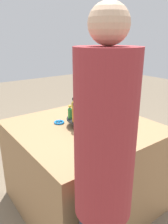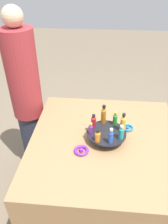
# 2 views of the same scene
# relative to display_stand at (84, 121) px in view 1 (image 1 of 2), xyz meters

# --- Properties ---
(ground_plane) EXTENTS (12.00, 12.00, 0.00)m
(ground_plane) POSITION_rel_display_stand_xyz_m (0.00, 0.00, -0.79)
(ground_plane) COLOR #756651
(party_table) EXTENTS (1.07, 1.07, 0.75)m
(party_table) POSITION_rel_display_stand_xyz_m (0.00, 0.00, -0.42)
(party_table) COLOR #9E754C
(party_table) RESTS_ON ground_plane
(display_stand) EXTENTS (0.28, 0.28, 0.07)m
(display_stand) POSITION_rel_display_stand_xyz_m (0.00, 0.00, 0.00)
(display_stand) COLOR black
(display_stand) RESTS_ON party_table
(bottle_red) EXTENTS (0.04, 0.04, 0.10)m
(bottle_red) POSITION_rel_display_stand_xyz_m (-0.06, -0.09, 0.07)
(bottle_red) COLOR #B21E23
(bottle_red) RESTS_ON display_stand
(bottle_purple) EXTENTS (0.03, 0.03, 0.09)m
(bottle_purple) POSITION_rel_display_stand_xyz_m (0.03, -0.11, 0.06)
(bottle_purple) COLOR #702D93
(bottle_purple) RESTS_ON display_stand
(bottle_orange) EXTENTS (0.04, 0.04, 0.09)m
(bottle_orange) POSITION_rel_display_stand_xyz_m (0.09, -0.06, 0.07)
(bottle_orange) COLOR orange
(bottle_orange) RESTS_ON display_stand
(bottle_blue) EXTENTS (0.03, 0.03, 0.12)m
(bottle_blue) POSITION_rel_display_stand_xyz_m (0.11, 0.03, 0.08)
(bottle_blue) COLOR #234CAD
(bottle_blue) RESTS_ON display_stand
(bottle_teal) EXTENTS (0.03, 0.03, 0.11)m
(bottle_teal) POSITION_rel_display_stand_xyz_m (0.06, 0.09, 0.07)
(bottle_teal) COLOR teal
(bottle_teal) RESTS_ON display_stand
(bottle_gold) EXTENTS (0.04, 0.04, 0.15)m
(bottle_gold) POSITION_rel_display_stand_xyz_m (-0.03, 0.11, 0.09)
(bottle_gold) COLOR gold
(bottle_gold) RESTS_ON display_stand
(bottle_green) EXTENTS (0.03, 0.03, 0.11)m
(bottle_green) POSITION_rel_display_stand_xyz_m (-0.09, 0.06, 0.07)
(bottle_green) COLOR #288438
(bottle_green) RESTS_ON display_stand
(bottle_amber) EXTENTS (0.04, 0.04, 0.15)m
(bottle_amber) POSITION_rel_display_stand_xyz_m (-0.11, -0.03, 0.09)
(bottle_amber) COLOR #AD6B19
(bottle_amber) RESTS_ON display_stand
(ribbon_bow_blue) EXTENTS (0.09, 0.09, 0.02)m
(ribbon_bow_blue) POSITION_rel_display_stand_xyz_m (-0.14, 0.16, -0.03)
(ribbon_bow_blue) COLOR blue
(ribbon_bow_blue) RESTS_ON party_table
(ribbon_bow_purple) EXTENTS (0.10, 0.10, 0.03)m
(ribbon_bow_purple) POSITION_rel_display_stand_xyz_m (0.14, -0.16, -0.03)
(ribbon_bow_purple) COLOR purple
(ribbon_bow_purple) RESTS_ON party_table
(person_figure) EXTENTS (0.26, 0.26, 1.55)m
(person_figure) POSITION_rel_display_stand_xyz_m (-0.41, -0.69, -0.01)
(person_figure) COLOR #282D42
(person_figure) RESTS_ON ground_plane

